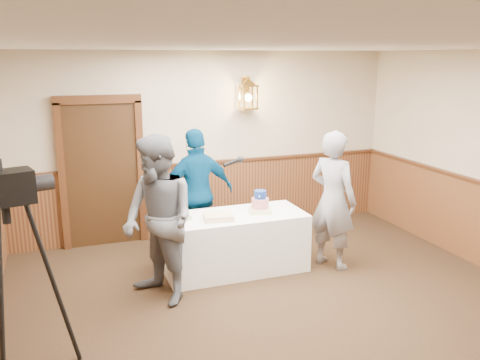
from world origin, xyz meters
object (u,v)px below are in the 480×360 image
Objects in this scene: sheet_cake_yellow at (218,217)px; assistant_p at (198,193)px; sheet_cake_green at (179,218)px; baker at (333,200)px; tiered_cake at (260,204)px; display_table at (235,242)px; tv_camera_rig at (15,290)px; interviewer at (159,221)px.

sheet_cake_yellow is 0.82m from assistant_p.
sheet_cake_green is 1.99m from baker.
assistant_p is at bearing 133.42° from tiered_cake.
display_table is 5.14× the size of tiered_cake.
assistant_p is (-0.04, 0.81, 0.10)m from sheet_cake_yellow.
tv_camera_rig reaches higher than display_table.
tiered_cake is 0.19× the size of baker.
assistant_p is 0.97× the size of tv_camera_rig.
sheet_cake_green is 0.14× the size of tv_camera_rig.
sheet_cake_yellow is at bearing 56.34° from baker.
assistant_p is at bearing 30.47° from tv_camera_rig.
tv_camera_rig is (-1.76, -1.58, 0.04)m from sheet_cake_green.
display_table is at bearing -2.39° from sheet_cake_green.
sheet_cake_yellow is at bearing 86.17° from assistant_p.
tv_camera_rig is at bearing -151.33° from tiered_cake.
interviewer is at bearing -154.32° from display_table.
interviewer reaches higher than tv_camera_rig.
tiered_cake is (0.35, -0.01, 0.49)m from display_table.
sheet_cake_green is at bearing 122.75° from interviewer.
tiered_cake is at bearing 44.17° from baker.
sheet_cake_yellow is 0.19× the size of tv_camera_rig.
assistant_p is at bearing 92.97° from sheet_cake_yellow.
sheet_cake_green is 0.67m from interviewer.
assistant_p reaches higher than sheet_cake_yellow.
tv_camera_rig is (-2.82, -1.54, -0.04)m from tiered_cake.
display_table is 6.79× the size of sheet_cake_green.
baker is (2.30, 0.20, -0.04)m from interviewer.
display_table is 0.99× the size of baker.
sheet_cake_green is 0.15× the size of baker.
tv_camera_rig reaches higher than tiered_cake.
sheet_cake_green is 0.14× the size of interviewer.
display_table is 0.95× the size of interviewer.
sheet_cake_yellow is 1.51m from baker.
interviewer is at bearing -154.94° from sheet_cake_yellow.
tv_camera_rig reaches higher than sheet_cake_green.
sheet_cake_yellow is (-0.61, -0.13, -0.08)m from tiered_cake.
interviewer is 1.76m from tv_camera_rig.
tiered_cake is at bearing 85.05° from interviewer.
tv_camera_rig is at bearing -138.02° from sheet_cake_green.
assistant_p is at bearing 57.07° from sheet_cake_green.
interviewer reaches higher than sheet_cake_yellow.
interviewer is (-0.35, -0.54, 0.17)m from sheet_cake_green.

